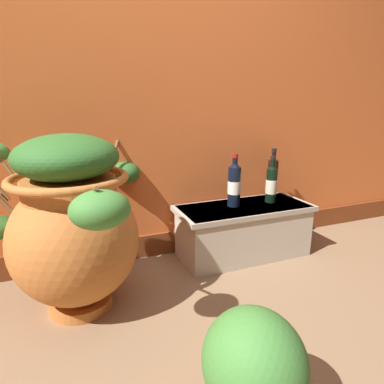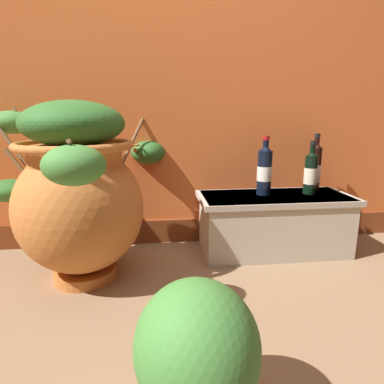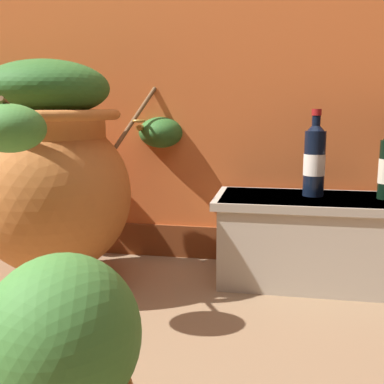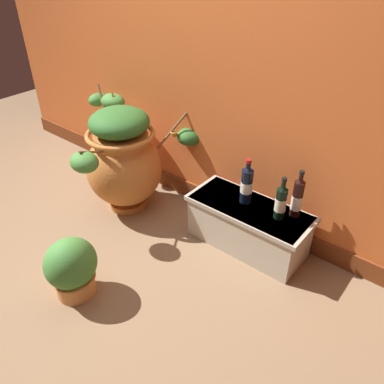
# 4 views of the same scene
# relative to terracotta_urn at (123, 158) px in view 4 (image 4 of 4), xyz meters

# --- Properties ---
(ground_plane) EXTENTS (7.00, 7.00, 0.00)m
(ground_plane) POSITION_rel_terracotta_urn_xyz_m (0.38, -0.69, -0.44)
(ground_plane) COLOR #896B4C
(back_wall) EXTENTS (4.40, 0.33, 2.60)m
(back_wall) POSITION_rel_terracotta_urn_xyz_m (0.38, 0.51, 0.85)
(back_wall) COLOR #D6662D
(back_wall) RESTS_ON ground_plane
(terracotta_urn) EXTENTS (1.01, 1.03, 0.86)m
(terracotta_urn) POSITION_rel_terracotta_urn_xyz_m (0.00, 0.00, 0.00)
(terracotta_urn) COLOR #C17033
(terracotta_urn) RESTS_ON ground_plane
(stone_ledge) EXTENTS (0.86, 0.37, 0.33)m
(stone_ledge) POSITION_rel_terracotta_urn_xyz_m (1.02, 0.19, -0.26)
(stone_ledge) COLOR beige
(stone_ledge) RESTS_ON ground_plane
(wine_bottle_left) EXTENTS (0.08, 0.08, 0.33)m
(wine_bottle_left) POSITION_rel_terracotta_urn_xyz_m (0.96, 0.23, 0.04)
(wine_bottle_left) COLOR black
(wine_bottle_left) RESTS_ON stone_ledge
(wine_bottle_middle) EXTENTS (0.07, 0.07, 0.33)m
(wine_bottle_middle) POSITION_rel_terracotta_urn_xyz_m (1.29, 0.30, 0.04)
(wine_bottle_middle) COLOR black
(wine_bottle_middle) RESTS_ON stone_ledge
(wine_bottle_right) EXTENTS (0.07, 0.07, 0.30)m
(wine_bottle_right) POSITION_rel_terracotta_urn_xyz_m (1.23, 0.21, 0.02)
(wine_bottle_right) COLOR black
(wine_bottle_right) RESTS_ON stone_ledge
(potted_shrub) EXTENTS (0.30, 0.32, 0.40)m
(potted_shrub) POSITION_rel_terracotta_urn_xyz_m (0.44, -0.85, -0.23)
(potted_shrub) COLOR #D68E4C
(potted_shrub) RESTS_ON ground_plane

